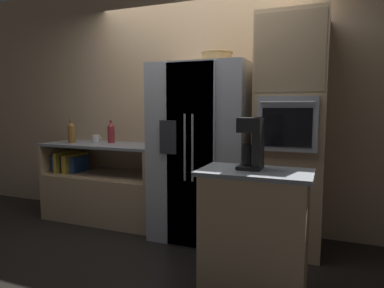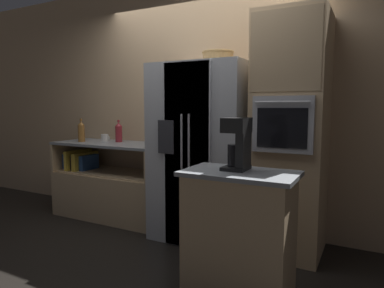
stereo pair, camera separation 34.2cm
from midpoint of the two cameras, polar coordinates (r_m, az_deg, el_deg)
ground_plane at (r=3.73m, az=-3.71°, el=-14.79°), size 20.00×20.00×0.00m
wall_back at (r=3.88m, az=-1.00°, el=7.17°), size 12.00×0.06×2.80m
counter_left at (r=4.28m, az=-16.60°, el=-7.61°), size 1.44×0.62×0.91m
refrigerator at (r=3.47m, az=-0.92°, el=-1.37°), size 0.95×0.78×1.76m
wall_oven at (r=3.26m, az=13.32°, el=1.48°), size 0.60×0.72×2.15m
island_counter at (r=2.48m, az=6.34°, el=-14.70°), size 0.76×0.46×0.90m
wicker_basket at (r=3.52m, az=1.34°, el=14.22°), size 0.32×0.32×0.13m
fruit_bowl at (r=3.63m, az=-3.83°, el=13.31°), size 0.24×0.24×0.06m
bottle_tall at (r=4.22m, az=-15.63°, el=1.83°), size 0.08×0.08×0.27m
bottle_short at (r=4.35m, az=-21.62°, el=1.83°), size 0.08×0.08×0.29m
mug at (r=4.34m, az=-17.88°, el=0.86°), size 0.13×0.09×0.09m
coffee_maker at (r=2.38m, az=6.19°, el=0.56°), size 0.16×0.20×0.36m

